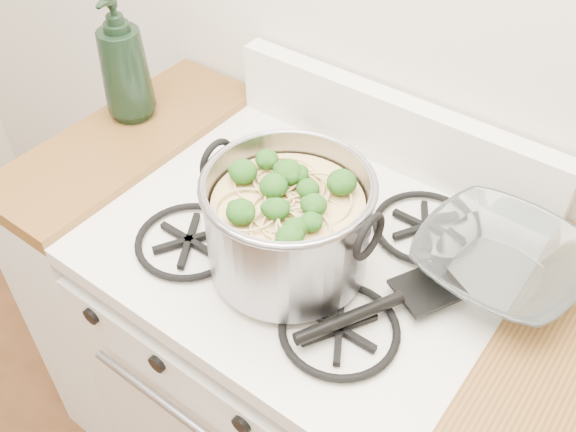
{
  "coord_description": "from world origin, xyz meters",
  "views": [
    {
      "loc": [
        0.49,
        0.55,
        1.78
      ],
      "look_at": [
        0.02,
        1.18,
        1.04
      ],
      "focal_mm": 40.0,
      "sensor_mm": 36.0,
      "label": 1
    }
  ],
  "objects_px": {
    "spatula": "(428,286)",
    "glass_bowl": "(497,269)",
    "gas_range": "(303,373)",
    "stock_pot": "(288,224)",
    "bottle": "(123,58)"
  },
  "relations": [
    {
      "from": "spatula",
      "to": "glass_bowl",
      "type": "relative_size",
      "value": 2.75
    },
    {
      "from": "gas_range",
      "to": "glass_bowl",
      "type": "height_order",
      "value": "glass_bowl"
    },
    {
      "from": "spatula",
      "to": "glass_bowl",
      "type": "distance_m",
      "value": 0.13
    },
    {
      "from": "glass_bowl",
      "to": "stock_pot",
      "type": "bearing_deg",
      "value": -148.19
    },
    {
      "from": "spatula",
      "to": "bottle",
      "type": "xyz_separation_m",
      "value": [
        -0.8,
        0.07,
        0.13
      ]
    },
    {
      "from": "gas_range",
      "to": "spatula",
      "type": "height_order",
      "value": "spatula"
    },
    {
      "from": "gas_range",
      "to": "spatula",
      "type": "relative_size",
      "value": 2.98
    },
    {
      "from": "spatula",
      "to": "glass_bowl",
      "type": "height_order",
      "value": "glass_bowl"
    },
    {
      "from": "stock_pot",
      "to": "bottle",
      "type": "relative_size",
      "value": 1.1
    },
    {
      "from": "gas_range",
      "to": "stock_pot",
      "type": "distance_m",
      "value": 0.59
    },
    {
      "from": "spatula",
      "to": "stock_pot",
      "type": "bearing_deg",
      "value": -131.56
    },
    {
      "from": "stock_pot",
      "to": "gas_range",
      "type": "bearing_deg",
      "value": 101.84
    },
    {
      "from": "spatula",
      "to": "gas_range",
      "type": "bearing_deg",
      "value": -151.41
    },
    {
      "from": "glass_bowl",
      "to": "bottle",
      "type": "relative_size",
      "value": 0.38
    },
    {
      "from": "gas_range",
      "to": "bottle",
      "type": "height_order",
      "value": "bottle"
    }
  ]
}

